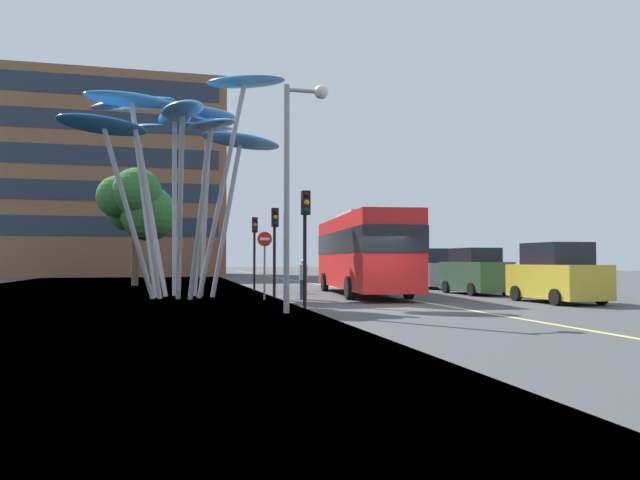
# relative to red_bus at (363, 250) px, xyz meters

# --- Properties ---
(ground) EXTENTS (120.00, 240.00, 0.10)m
(ground) POSITION_rel_red_bus_xyz_m (-2.03, -7.04, -2.13)
(ground) COLOR #424244
(red_bus) EXTENTS (3.62, 11.79, 3.81)m
(red_bus) POSITION_rel_red_bus_xyz_m (0.00, 0.00, 0.00)
(red_bus) COLOR red
(red_bus) RESTS_ON ground
(leaf_sculpture) EXTENTS (9.48, 10.03, 9.25)m
(leaf_sculpture) POSITION_rel_red_bus_xyz_m (-8.31, -0.27, 5.07)
(leaf_sculpture) COLOR #9EA0A5
(leaf_sculpture) RESTS_ON ground
(traffic_light_kerb_near) EXTENTS (0.28, 0.42, 3.91)m
(traffic_light_kerb_near) POSITION_rel_red_bus_xyz_m (-4.27, -7.13, 0.74)
(traffic_light_kerb_near) COLOR black
(traffic_light_kerb_near) RESTS_ON ground
(traffic_light_kerb_far) EXTENTS (0.28, 0.42, 3.80)m
(traffic_light_kerb_far) POSITION_rel_red_bus_xyz_m (-4.40, -1.62, 0.67)
(traffic_light_kerb_far) COLOR black
(traffic_light_kerb_far) RESTS_ON ground
(traffic_light_island_mid) EXTENTS (0.28, 0.42, 3.85)m
(traffic_light_island_mid) POSITION_rel_red_bus_xyz_m (-4.43, 4.66, 0.70)
(traffic_light_island_mid) COLOR black
(traffic_light_island_mid) RESTS_ON ground
(car_parked_near) EXTENTS (2.08, 4.07, 2.27)m
(car_parked_near) POSITION_rel_red_bus_xyz_m (5.57, -6.62, -1.03)
(car_parked_near) COLOR gold
(car_parked_near) RESTS_ON ground
(car_parked_mid) EXTENTS (1.92, 4.20, 2.18)m
(car_parked_mid) POSITION_rel_red_bus_xyz_m (5.29, -0.79, -1.05)
(car_parked_mid) COLOR #2D5138
(car_parked_mid) RESTS_ON ground
(car_parked_far) EXTENTS (1.98, 4.15, 2.26)m
(car_parked_far) POSITION_rel_red_bus_xyz_m (5.71, 5.44, -1.03)
(car_parked_far) COLOR gray
(car_parked_far) RESTS_ON ground
(car_side_street) EXTENTS (2.00, 4.18, 2.15)m
(car_side_street) POSITION_rel_red_bus_xyz_m (5.71, 12.86, -1.07)
(car_side_street) COLOR #2D5138
(car_side_street) RESTS_ON ground
(car_far_side) EXTENTS (1.92, 4.15, 2.12)m
(car_far_side) POSITION_rel_red_bus_xyz_m (5.68, 18.63, -1.09)
(car_far_side) COLOR silver
(car_far_side) RESTS_ON ground
(street_lamp) EXTENTS (1.40, 0.44, 7.10)m
(street_lamp) POSITION_rel_red_bus_xyz_m (-4.85, -8.49, 2.46)
(street_lamp) COLOR gray
(street_lamp) RESTS_ON ground
(tree_pavement_near) EXTENTS (4.96, 4.95, 7.34)m
(tree_pavement_near) POSITION_rel_red_bus_xyz_m (-10.79, 12.97, 2.89)
(tree_pavement_near) COLOR brown
(tree_pavement_near) RESTS_ON ground
(pedestrian) EXTENTS (0.34, 0.34, 1.64)m
(pedestrian) POSITION_rel_red_bus_xyz_m (-3.37, -2.58, -1.26)
(pedestrian) COLOR #2D3342
(pedestrian) RESTS_ON ground
(no_entry_sign) EXTENTS (0.60, 0.12, 2.77)m
(no_entry_sign) POSITION_rel_red_bus_xyz_m (-4.90, -2.16, -0.24)
(no_entry_sign) COLOR gray
(no_entry_sign) RESTS_ON ground
(backdrop_building) EXTENTS (25.81, 15.42, 19.71)m
(backdrop_building) POSITION_rel_red_bus_xyz_m (-16.53, 39.86, 7.78)
(backdrop_building) COLOR brown
(backdrop_building) RESTS_ON ground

